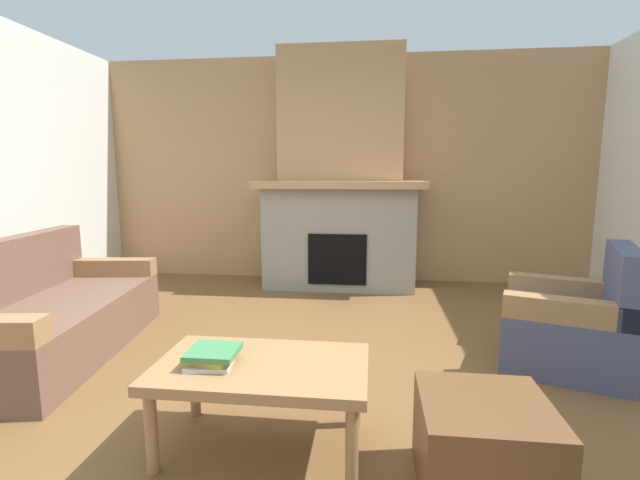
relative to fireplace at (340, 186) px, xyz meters
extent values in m
plane|color=brown|center=(0.00, -2.62, -1.16)|extent=(9.00, 9.00, 0.00)
cube|color=tan|center=(0.00, 0.38, 0.19)|extent=(6.00, 0.12, 2.70)
cube|color=gray|center=(0.00, -0.03, -0.59)|extent=(1.70, 0.70, 1.15)
cube|color=black|center=(0.00, -0.36, -0.78)|extent=(0.64, 0.08, 0.56)
cube|color=tan|center=(0.00, -0.08, 0.03)|extent=(1.90, 0.82, 0.08)
cube|color=tan|center=(0.00, 0.07, 0.80)|extent=(1.40, 0.50, 1.47)
cube|color=brown|center=(-1.90, -2.29, -0.96)|extent=(1.06, 1.89, 0.40)
cube|color=brown|center=(-2.23, -2.33, -0.54)|extent=(0.39, 1.81, 0.45)
cube|color=#997047|center=(-2.00, -1.47, -0.69)|extent=(0.85, 0.27, 0.15)
cube|color=#474C6B|center=(1.69, -2.05, -0.96)|extent=(0.97, 0.97, 0.40)
cube|color=#474C6B|center=(1.99, -2.15, -0.54)|extent=(0.39, 0.76, 0.45)
cube|color=#997047|center=(1.80, -1.76, -0.69)|extent=(0.76, 0.39, 0.15)
cube|color=#997047|center=(1.59, -2.34, -0.69)|extent=(0.76, 0.39, 0.15)
cube|color=#997047|center=(-0.14, -3.20, -0.76)|extent=(1.00, 0.60, 0.05)
cylinder|color=#997047|center=(-0.58, -3.44, -0.97)|extent=(0.06, 0.06, 0.38)
cylinder|color=#997047|center=(0.30, -3.44, -0.97)|extent=(0.06, 0.06, 0.38)
cylinder|color=#997047|center=(-0.58, -2.96, -0.97)|extent=(0.06, 0.06, 0.38)
cylinder|color=#997047|center=(0.30, -2.96, -0.97)|extent=(0.06, 0.06, 0.38)
cube|color=brown|center=(0.84, -3.39, -0.96)|extent=(0.52, 0.52, 0.40)
cube|color=beige|center=(-0.37, -3.26, -0.72)|extent=(0.22, 0.19, 0.02)
cube|color=gold|center=(-0.37, -3.26, -0.70)|extent=(0.22, 0.18, 0.03)
cube|color=#3D7F4C|center=(-0.36, -3.24, -0.67)|extent=(0.23, 0.22, 0.03)
camera|label=1|loc=(0.37, -5.13, 0.15)|focal=24.81mm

